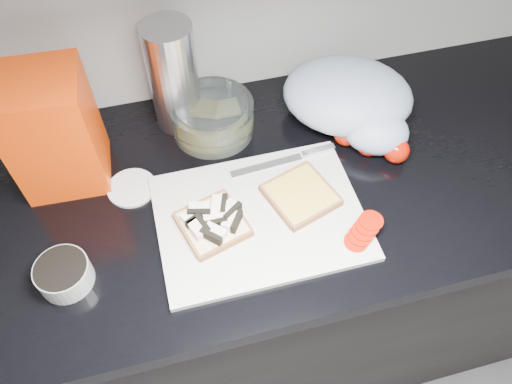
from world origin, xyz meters
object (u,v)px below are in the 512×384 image
cutting_board (260,217)px  steel_canister (174,77)px  bread_bag (53,131)px  glass_bowl (212,117)px

cutting_board → steel_canister: steel_canister is taller
cutting_board → bread_bag: bearing=148.8°
glass_bowl → steel_canister: size_ratio=0.73×
glass_bowl → steel_canister: 0.12m
glass_bowl → bread_bag: (-0.31, -0.05, 0.09)m
glass_bowl → steel_canister: steel_canister is taller
cutting_board → steel_canister: (-0.11, 0.31, 0.12)m
glass_bowl → bread_bag: 0.33m
bread_bag → steel_canister: bearing=24.1°
glass_bowl → bread_bag: size_ratio=0.73×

